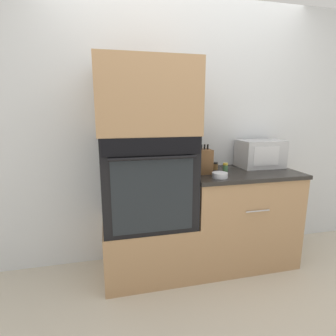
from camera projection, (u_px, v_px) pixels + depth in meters
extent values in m
plane|color=beige|center=(199.00, 285.00, 2.26)|extent=(12.00, 12.00, 0.00)
cube|color=silver|center=(181.00, 134.00, 2.60)|extent=(8.00, 0.05, 2.50)
cube|color=#A87F56|center=(148.00, 247.00, 2.41)|extent=(0.79, 0.60, 0.50)
cube|color=black|center=(147.00, 179.00, 2.27)|extent=(0.77, 0.59, 0.78)
cube|color=black|center=(153.00, 147.00, 1.92)|extent=(0.74, 0.01, 0.13)
cube|color=#33E54C|center=(153.00, 147.00, 1.92)|extent=(0.09, 0.00, 0.03)
cube|color=black|center=(153.00, 196.00, 2.00)|extent=(0.63, 0.01, 0.59)
cylinder|color=black|center=(153.00, 158.00, 1.91)|extent=(0.65, 0.02, 0.02)
cube|color=#A87F56|center=(146.00, 98.00, 2.13)|extent=(0.79, 0.60, 0.58)
cube|color=#A87F56|center=(239.00, 218.00, 2.57)|extent=(1.01, 0.60, 0.88)
cube|color=black|center=(241.00, 173.00, 2.47)|extent=(1.03, 0.63, 0.03)
cylinder|color=#B7B7BC|center=(258.00, 211.00, 2.23)|extent=(0.22, 0.01, 0.01)
cube|color=#B2B5BA|center=(260.00, 154.00, 2.63)|extent=(0.43, 0.29, 0.27)
cube|color=silver|center=(266.00, 156.00, 2.48)|extent=(0.27, 0.01, 0.18)
cube|color=brown|center=(204.00, 161.00, 2.37)|extent=(0.12, 0.15, 0.22)
cylinder|color=black|center=(201.00, 147.00, 2.33)|extent=(0.02, 0.02, 0.04)
cylinder|color=black|center=(205.00, 147.00, 2.34)|extent=(0.02, 0.02, 0.04)
cylinder|color=black|center=(208.00, 147.00, 2.35)|extent=(0.02, 0.02, 0.04)
cylinder|color=silver|center=(220.00, 175.00, 2.22)|extent=(0.13, 0.13, 0.04)
cylinder|color=#427047|center=(225.00, 168.00, 2.45)|extent=(0.05, 0.05, 0.06)
cylinder|color=gold|center=(225.00, 164.00, 2.44)|extent=(0.05, 0.05, 0.02)
cylinder|color=brown|center=(215.00, 167.00, 2.52)|extent=(0.05, 0.05, 0.06)
cylinder|color=black|center=(216.00, 163.00, 2.52)|extent=(0.04, 0.04, 0.02)
cylinder|color=silver|center=(206.00, 165.00, 2.55)|extent=(0.05, 0.05, 0.08)
cylinder|color=gold|center=(206.00, 160.00, 2.54)|extent=(0.05, 0.05, 0.02)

